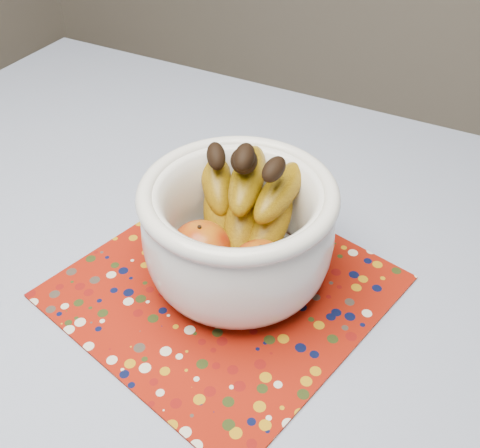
{
  "coord_description": "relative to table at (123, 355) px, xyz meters",
  "views": [
    {
      "loc": [
        0.36,
        -0.34,
        1.31
      ],
      "look_at": [
        0.11,
        0.14,
        0.85
      ],
      "focal_mm": 42.0,
      "sensor_mm": 36.0,
      "label": 1
    }
  ],
  "objects": [
    {
      "name": "placemat",
      "position": [
        0.1,
        0.1,
        0.09
      ],
      "size": [
        0.45,
        0.45,
        0.0
      ],
      "primitive_type": "cube",
      "rotation": [
        0.0,
        0.0,
        -0.24
      ],
      "color": "maroon",
      "rests_on": "tablecloth"
    },
    {
      "name": "tablecloth",
      "position": [
        0.0,
        0.0,
        0.08
      ],
      "size": [
        1.32,
        1.32,
        0.01
      ],
      "primitive_type": "cube",
      "color": "slate",
      "rests_on": "table"
    },
    {
      "name": "fruit_bowl",
      "position": [
        0.11,
        0.14,
        0.18
      ],
      "size": [
        0.26,
        0.25,
        0.19
      ],
      "color": "white",
      "rests_on": "placemat"
    },
    {
      "name": "table",
      "position": [
        0.0,
        0.0,
        0.0
      ],
      "size": [
        1.2,
        1.2,
        0.75
      ],
      "color": "olive",
      "rests_on": "ground"
    }
  ]
}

